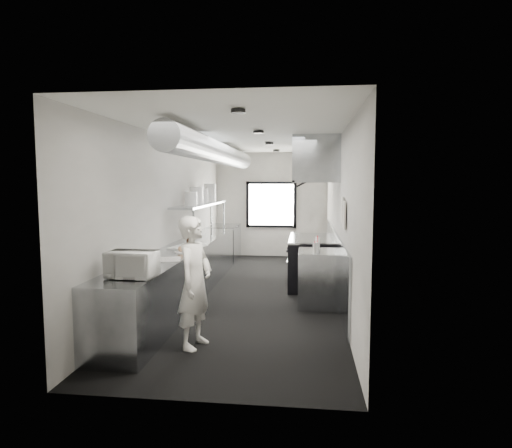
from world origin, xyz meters
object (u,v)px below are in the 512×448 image
(squeeze_bottle_a, at_px, (315,248))
(squeeze_bottle_e, at_px, (317,243))
(small_plate, at_px, (181,252))
(cutting_board, at_px, (188,247))
(squeeze_bottle_d, at_px, (318,244))
(plate_stack_a, at_px, (191,199))
(exhaust_hood, at_px, (315,162))
(plate_stack_c, at_px, (203,196))
(range, at_px, (311,261))
(plate_stack_b, at_px, (196,196))
(squeeze_bottle_c, at_px, (317,245))
(knife_block, at_px, (190,233))
(squeeze_bottle_b, at_px, (317,247))
(deli_tub_b, at_px, (128,265))
(microwave, at_px, (132,264))
(plate_stack_d, at_px, (210,193))
(far_work_table, at_px, (224,243))
(pass_shelf, at_px, (202,205))
(line_cook, at_px, (195,282))
(bottle_station, at_px, (318,278))
(prep_counter, at_px, (184,272))
(deli_tub_a, at_px, (121,268))

(squeeze_bottle_a, xyz_separation_m, squeeze_bottle_e, (0.05, 0.59, 0.01))
(small_plate, bearing_deg, cutting_board, 93.72)
(squeeze_bottle_d, bearing_deg, plate_stack_a, 161.89)
(exhaust_hood, bearing_deg, plate_stack_c, 167.30)
(range, xyz_separation_m, plate_stack_b, (-2.25, -0.02, 1.27))
(plate_stack_a, relative_size, squeeze_bottle_c, 1.39)
(knife_block, relative_size, squeeze_bottle_b, 1.32)
(deli_tub_b, xyz_separation_m, squeeze_bottle_d, (2.44, 1.91, 0.05))
(microwave, bearing_deg, plate_stack_c, 93.98)
(small_plate, height_order, plate_stack_d, plate_stack_d)
(plate_stack_b, relative_size, squeeze_bottle_c, 1.84)
(far_work_table, xyz_separation_m, plate_stack_c, (-0.06, -1.98, 1.27))
(plate_stack_d, bearing_deg, far_work_table, 88.07)
(pass_shelf, height_order, squeeze_bottle_a, pass_shelf)
(line_cook, relative_size, plate_stack_d, 3.95)
(pass_shelf, distance_m, knife_block, 0.73)
(plate_stack_d, bearing_deg, plate_stack_b, -90.97)
(bottle_station, relative_size, squeeze_bottle_e, 4.68)
(range, height_order, plate_stack_d, plate_stack_d)
(squeeze_bottle_a, bearing_deg, squeeze_bottle_b, 75.82)
(squeeze_bottle_c, bearing_deg, squeeze_bottle_b, -92.64)
(squeeze_bottle_a, bearing_deg, squeeze_bottle_d, 82.81)
(far_work_table, bearing_deg, squeeze_bottle_d, -58.87)
(line_cook, xyz_separation_m, plate_stack_b, (-0.82, 3.34, 0.94))
(pass_shelf, distance_m, squeeze_bottle_e, 2.79)
(bottle_station, relative_size, knife_block, 4.09)
(knife_block, xyz_separation_m, squeeze_bottle_a, (2.40, -1.55, -0.02))
(prep_counter, relative_size, deli_tub_a, 44.08)
(pass_shelf, distance_m, line_cook, 3.82)
(plate_stack_d, bearing_deg, squeeze_bottle_c, -47.73)
(knife_block, xyz_separation_m, squeeze_bottle_c, (2.45, -1.25, -0.02))
(range, bearing_deg, pass_shelf, 172.33)
(exhaust_hood, xyz_separation_m, squeeze_bottle_d, (0.04, -1.29, -1.39))
(plate_stack_c, xyz_separation_m, plate_stack_d, (0.01, 0.60, 0.05))
(prep_counter, distance_m, pass_shelf, 1.85)
(deli_tub_b, bearing_deg, plate_stack_c, 88.47)
(knife_block, xyz_separation_m, squeeze_bottle_e, (2.45, -0.96, -0.01))
(plate_stack_c, distance_m, squeeze_bottle_b, 3.22)
(deli_tub_b, bearing_deg, squeeze_bottle_a, 31.36)
(deli_tub_a, xyz_separation_m, squeeze_bottle_a, (2.41, 1.62, 0.04))
(bottle_station, distance_m, deli_tub_b, 3.08)
(far_work_table, bearing_deg, squeeze_bottle_c, -59.95)
(range, height_order, squeeze_bottle_d, squeeze_bottle_d)
(plate_stack_c, bearing_deg, line_cook, -78.13)
(line_cook, height_order, plate_stack_a, plate_stack_a)
(plate_stack_c, bearing_deg, squeeze_bottle_d, -37.60)
(range, height_order, deli_tub_b, deli_tub_b)
(deli_tub_b, distance_m, plate_stack_c, 3.79)
(line_cook, relative_size, plate_stack_c, 5.33)
(squeeze_bottle_a, relative_size, squeeze_bottle_d, 0.92)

